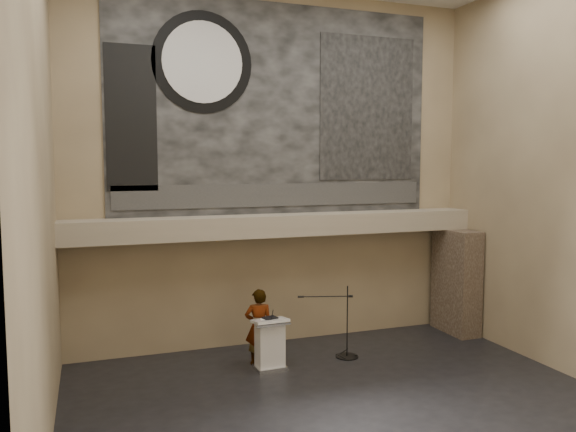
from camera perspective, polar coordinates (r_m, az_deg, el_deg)
name	(u,v)px	position (r m, az deg, el deg)	size (l,w,h in m)	color
floor	(347,405)	(10.88, 5.98, -18.57)	(10.00, 10.00, 0.00)	black
wall_back	(277,170)	(13.66, -1.13, 4.68)	(10.00, 0.02, 8.50)	#7E6B50
wall_front	(509,178)	(6.59, 21.57, 3.65)	(10.00, 0.02, 8.50)	#7E6B50
wall_left	(39,174)	(8.99, -23.93, 3.91)	(0.02, 8.00, 8.50)	#7E6B50
wall_right	(569,171)	(12.94, 26.63, 4.09)	(0.02, 8.00, 8.50)	#7E6B50
soffit	(282,225)	(13.36, -0.58, -0.92)	(10.00, 0.80, 0.50)	gray
sprinkler_left	(217,240)	(12.92, -7.23, -2.43)	(0.04, 0.04, 0.06)	#B2893D
sprinkler_right	(355,234)	(14.08, 6.82, -1.78)	(0.04, 0.04, 0.06)	#B2893D
banner	(277,110)	(13.70, -1.10, 10.76)	(8.00, 0.05, 5.00)	black
banner_text_strip	(278,195)	(13.62, -1.03, 2.15)	(7.76, 0.02, 0.55)	#2D2D2D
banner_clock_rim	(203,62)	(13.34, -8.67, 15.18)	(2.30, 2.30, 0.02)	black
banner_clock_face	(203,62)	(13.32, -8.66, 15.20)	(1.84, 1.84, 0.02)	silver
banner_building_print	(367,109)	(14.61, 8.07, 10.76)	(2.60, 0.02, 3.60)	black
banner_brick_print	(131,118)	(12.96, -15.65, 9.54)	(1.10, 0.02, 3.20)	black
stone_pier	(456,281)	(15.38, 16.72, -6.35)	(0.60, 1.40, 2.70)	#403327
lectern	(270,344)	(12.33, -1.85, -12.87)	(0.75, 0.56, 1.14)	silver
binder	(270,318)	(12.19, -1.83, -10.31)	(0.29, 0.23, 0.04)	black
papers	(266,320)	(12.08, -2.27, -10.53)	(0.21, 0.30, 0.01)	white
speaker_person	(259,327)	(12.55, -2.99, -11.17)	(0.61, 0.40, 1.69)	white
mic_stand	(345,347)	(13.22, 5.85, -13.09)	(1.34, 0.59, 1.65)	black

